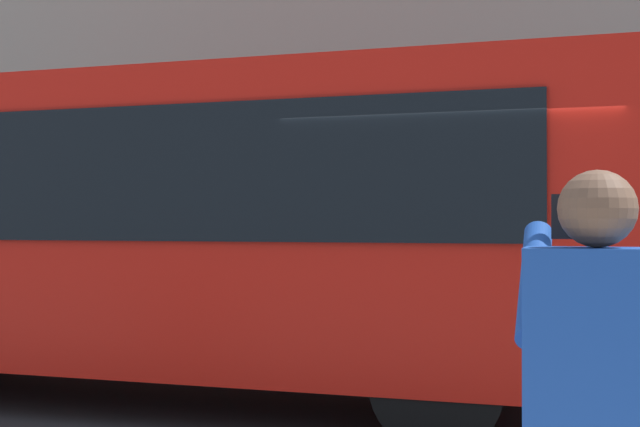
% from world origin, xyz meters
% --- Properties ---
extents(ground_plane, '(60.00, 60.00, 0.00)m').
position_xyz_m(ground_plane, '(0.00, 0.00, 0.00)').
color(ground_plane, '#2B2B2D').
extents(red_bus, '(9.05, 2.54, 3.08)m').
position_xyz_m(red_bus, '(3.09, -0.06, 1.68)').
color(red_bus, red).
rests_on(red_bus, ground_plane).
extents(pedestrian_photographer, '(0.53, 0.52, 1.70)m').
position_xyz_m(pedestrian_photographer, '(-1.01, 4.77, 1.14)').
color(pedestrian_photographer, '#1E2347').
rests_on(pedestrian_photographer, sidewalk_curb).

